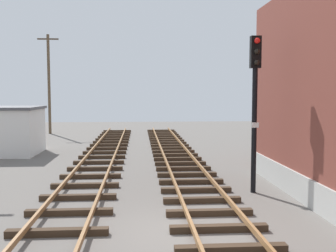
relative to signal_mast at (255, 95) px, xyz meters
name	(u,v)px	position (x,y,z in m)	size (l,w,h in m)	color
ground_plane	(187,233)	(-2.84, -3.91, -3.43)	(80.00, 80.00, 0.00)	#605B56
track_near_building	(219,227)	(-2.03, -3.91, -3.31)	(2.50, 55.17, 0.32)	#38281C
track_centre	(57,231)	(-6.05, -3.91, -3.30)	(2.50, 55.17, 0.32)	#38281C
signal_mast	(255,95)	(0.00, 0.00, 0.00)	(0.36, 0.40, 5.48)	black
control_hut	(13,130)	(-11.30, 9.85, -2.05)	(3.00, 3.80, 2.76)	silver
utility_pole_far	(49,82)	(-11.86, 21.80, 1.07)	(1.80, 0.24, 8.61)	brown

